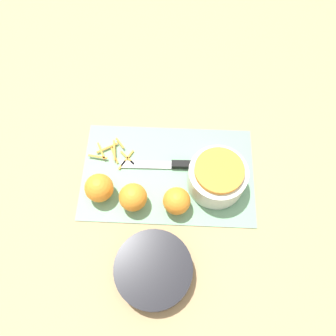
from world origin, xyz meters
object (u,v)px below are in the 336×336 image
at_px(bowl_dark, 154,270).
at_px(orange_left, 133,197).
at_px(bowl_speckled, 217,177).
at_px(knife, 183,165).
at_px(orange_right, 177,201).
at_px(orange_back, 99,188).

relative_size(bowl_dark, orange_left, 2.54).
bearing_deg(bowl_speckled, knife, -28.33).
bearing_deg(bowl_dark, bowl_speckled, -122.76).
height_order(knife, orange_left, orange_left).
bearing_deg(orange_right, knife, -96.73).
xyz_separation_m(bowl_dark, orange_left, (0.06, -0.17, 0.02)).
height_order(bowl_dark, orange_back, orange_back).
height_order(knife, orange_back, orange_back).
xyz_separation_m(bowl_speckled, knife, (0.09, -0.05, -0.04)).
distance_m(bowl_speckled, bowl_dark, 0.28).
bearing_deg(orange_left, orange_back, -13.49).
bearing_deg(knife, orange_back, 21.61).
xyz_separation_m(bowl_dark, orange_right, (-0.05, -0.17, 0.02)).
distance_m(bowl_speckled, knife, 0.11).
distance_m(bowl_dark, orange_left, 0.18).
xyz_separation_m(bowl_speckled, orange_left, (0.21, 0.06, -0.01)).
relative_size(bowl_speckled, knife, 0.60).
xyz_separation_m(bowl_dark, knife, (-0.06, -0.28, -0.01)).
bearing_deg(bowl_dark, orange_left, -70.17).
height_order(orange_left, orange_back, orange_back).
relative_size(bowl_dark, knife, 0.73).
height_order(bowl_speckled, bowl_dark, bowl_speckled).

